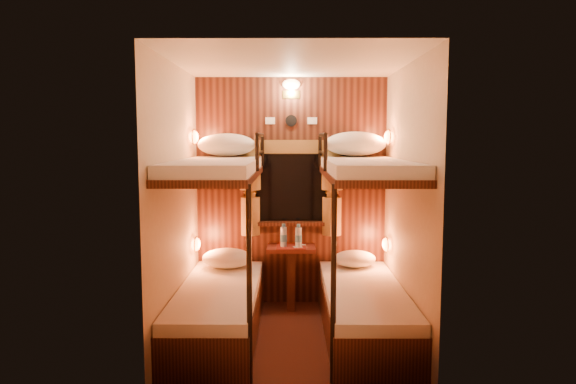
{
  "coord_description": "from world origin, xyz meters",
  "views": [
    {
      "loc": [
        -0.01,
        -4.39,
        1.77
      ],
      "look_at": [
        -0.03,
        0.15,
        1.29
      ],
      "focal_mm": 32.0,
      "sensor_mm": 36.0,
      "label": 1
    }
  ],
  "objects_px": {
    "bunk_right": "(364,275)",
    "table": "(291,268)",
    "bunk_left": "(218,275)",
    "bottle_left": "(284,237)",
    "bottle_right": "(298,237)"
  },
  "relations": [
    {
      "from": "bunk_right",
      "to": "bottle_right",
      "type": "xyz_separation_m",
      "value": [
        -0.57,
        0.73,
        0.2
      ]
    },
    {
      "from": "bunk_left",
      "to": "bottle_left",
      "type": "distance_m",
      "value": 0.97
    },
    {
      "from": "table",
      "to": "bottle_right",
      "type": "relative_size",
      "value": 2.7
    },
    {
      "from": "bunk_right",
      "to": "bottle_right",
      "type": "bearing_deg",
      "value": 127.97
    },
    {
      "from": "bunk_left",
      "to": "table",
      "type": "height_order",
      "value": "bunk_left"
    },
    {
      "from": "bunk_left",
      "to": "table",
      "type": "relative_size",
      "value": 2.9
    },
    {
      "from": "bunk_left",
      "to": "bottle_left",
      "type": "height_order",
      "value": "bunk_left"
    },
    {
      "from": "bunk_right",
      "to": "table",
      "type": "relative_size",
      "value": 2.9
    },
    {
      "from": "table",
      "to": "bottle_left",
      "type": "xyz_separation_m",
      "value": [
        -0.08,
        -0.02,
        0.34
      ]
    },
    {
      "from": "bottle_right",
      "to": "bunk_right",
      "type": "bearing_deg",
      "value": -52.03
    },
    {
      "from": "table",
      "to": "bottle_left",
      "type": "bearing_deg",
      "value": -162.61
    },
    {
      "from": "bunk_right",
      "to": "bottle_left",
      "type": "distance_m",
      "value": 1.07
    },
    {
      "from": "bunk_left",
      "to": "bottle_left",
      "type": "xyz_separation_m",
      "value": [
        0.57,
        0.76,
        0.2
      ]
    },
    {
      "from": "bunk_right",
      "to": "table",
      "type": "bearing_deg",
      "value": 129.67
    },
    {
      "from": "table",
      "to": "bottle_right",
      "type": "xyz_separation_m",
      "value": [
        0.08,
        -0.05,
        0.34
      ]
    }
  ]
}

